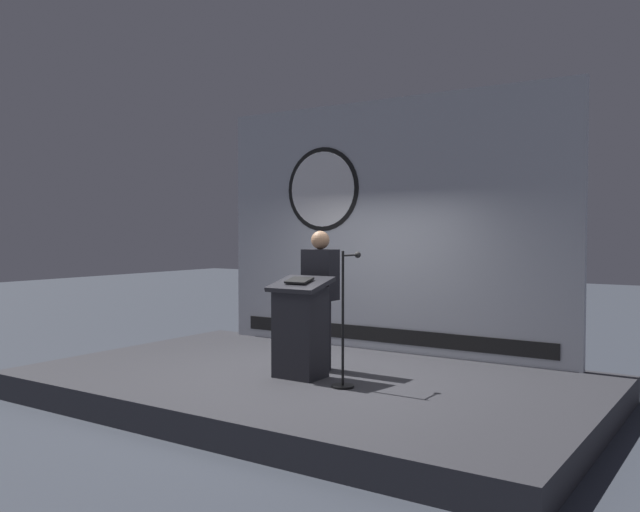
{
  "coord_description": "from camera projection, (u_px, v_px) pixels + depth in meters",
  "views": [
    {
      "loc": [
        4.37,
        -6.31,
        1.95
      ],
      "look_at": [
        0.01,
        0.2,
        1.66
      ],
      "focal_mm": 37.58,
      "sensor_mm": 36.0,
      "label": 1
    }
  ],
  "objects": [
    {
      "name": "ground_plane",
      "position": [
        310.0,
        400.0,
        7.74
      ],
      "size": [
        40.0,
        40.0,
        0.0
      ],
      "primitive_type": "plane",
      "color": "#383D47"
    },
    {
      "name": "stage_platform",
      "position": [
        310.0,
        387.0,
        7.74
      ],
      "size": [
        6.4,
        4.0,
        0.3
      ],
      "primitive_type": "cube",
      "color": "#333338",
      "rests_on": "ground"
    },
    {
      "name": "microphone_stand",
      "position": [
        345.0,
        340.0,
        7.08
      ],
      "size": [
        0.24,
        0.46,
        1.44
      ],
      "color": "black",
      "rests_on": "stage_platform"
    },
    {
      "name": "podium",
      "position": [
        300.0,
        329.0,
        7.54
      ],
      "size": [
        0.64,
        0.5,
        1.14
      ],
      "color": "#26262B",
      "rests_on": "stage_platform"
    },
    {
      "name": "speaker_person",
      "position": [
        320.0,
        299.0,
        7.95
      ],
      "size": [
        0.4,
        0.26,
        1.65
      ],
      "color": "black",
      "rests_on": "stage_platform"
    },
    {
      "name": "banner_display",
      "position": [
        384.0,
        226.0,
        9.22
      ],
      "size": [
        5.25,
        0.12,
        3.45
      ],
      "color": "#B2B7C1",
      "rests_on": "stage_platform"
    }
  ]
}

